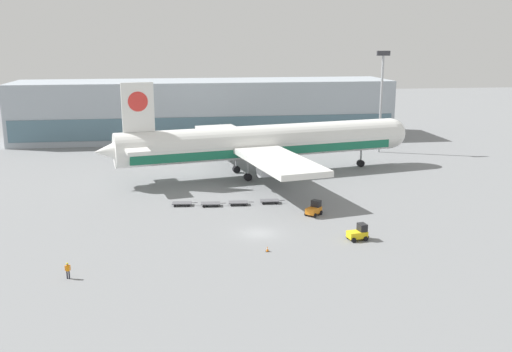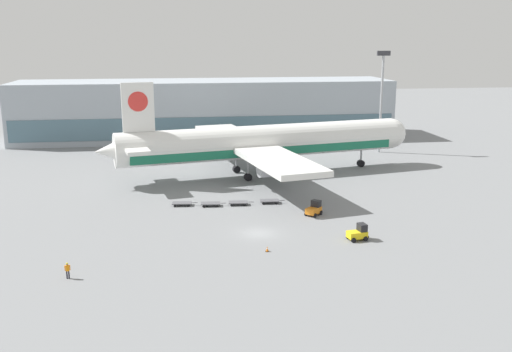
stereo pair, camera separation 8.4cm
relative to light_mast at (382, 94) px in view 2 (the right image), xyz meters
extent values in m
plane|color=slate|center=(-33.42, -48.42, -12.49)|extent=(400.00, 400.00, 0.00)
cube|color=#9EA8B2|center=(-35.78, 23.95, -5.49)|extent=(90.00, 18.00, 14.00)
cube|color=slate|center=(-35.78, 14.85, -8.64)|extent=(88.20, 0.20, 4.90)
cylinder|color=#9EA0A5|center=(0.00, 0.00, -2.30)|extent=(0.50, 0.50, 20.38)
cube|color=#333338|center=(0.00, 0.00, 8.39)|extent=(2.80, 0.50, 1.00)
cylinder|color=white|center=(-27.82, -17.33, -6.39)|extent=(52.10, 16.19, 5.80)
cube|color=#196B4C|center=(-27.82, -17.33, -7.70)|extent=(48.00, 15.23, 1.45)
sphere|color=white|center=(-2.35, -12.07, -6.39)|extent=(5.68, 5.68, 5.68)
cone|color=white|center=(-53.28, -22.58, -6.39)|extent=(7.36, 6.69, 5.51)
cube|color=white|center=(-49.20, -21.74, 0.51)|extent=(5.18, 1.48, 8.00)
cylinder|color=red|center=(-49.20, -21.74, 1.47)|extent=(3.25, 1.19, 3.20)
cube|color=white|center=(-50.22, -21.95, -5.81)|extent=(6.15, 13.46, 0.50)
cube|color=white|center=(-30.36, -17.85, -7.12)|extent=(17.53, 48.63, 0.90)
cylinder|color=#9EA0A5|center=(-28.32, -27.73, -8.92)|extent=(4.68, 3.59, 2.80)
cylinder|color=#9EA0A5|center=(-32.40, -7.98, -8.92)|extent=(4.68, 3.59, 2.80)
cylinder|color=#9EA0A5|center=(-8.46, -13.34, -9.84)|extent=(0.36, 0.36, 4.00)
cylinder|color=black|center=(-8.46, -13.34, -11.84)|extent=(1.46, 1.14, 1.30)
cylinder|color=#9EA0A5|center=(-31.24, -21.30, -9.84)|extent=(0.36, 0.36, 4.00)
cylinder|color=black|center=(-31.24, -21.30, -11.84)|extent=(1.46, 1.14, 1.30)
cylinder|color=#9EA0A5|center=(-32.54, -15.04, -9.84)|extent=(0.36, 0.36, 4.00)
cylinder|color=black|center=(-32.54, -15.04, -11.84)|extent=(1.46, 1.14, 1.30)
cube|color=orange|center=(-24.80, -42.11, -11.79)|extent=(2.61, 2.62, 0.80)
cube|color=black|center=(-24.35, -41.64, -10.94)|extent=(1.52, 1.51, 0.90)
cube|color=black|center=(-23.94, -41.23, -12.07)|extent=(1.01, 1.00, 0.24)
cylinder|color=black|center=(-24.74, -41.04, -12.19)|extent=(0.59, 0.60, 0.60)
cylinder|color=black|center=(-23.74, -42.02, -12.19)|extent=(0.59, 0.60, 0.60)
cylinder|color=black|center=(-25.87, -42.19, -12.19)|extent=(0.59, 0.60, 0.60)
cylinder|color=black|center=(-24.86, -43.17, -12.19)|extent=(0.59, 0.60, 0.60)
cube|color=yellow|center=(-21.97, -52.59, -11.79)|extent=(2.50, 1.76, 0.80)
cube|color=black|center=(-21.33, -52.48, -10.94)|extent=(1.09, 1.37, 0.90)
cube|color=black|center=(-20.76, -52.38, -12.07)|extent=(0.36, 1.27, 0.24)
cylinder|color=black|center=(-21.29, -51.76, -12.19)|extent=(0.63, 0.33, 0.60)
cylinder|color=black|center=(-21.07, -53.14, -12.19)|extent=(0.63, 0.33, 0.60)
cylinder|color=black|center=(-22.88, -52.03, -12.19)|extent=(0.63, 0.33, 0.60)
cylinder|color=black|center=(-22.65, -53.41, -12.19)|extent=(0.63, 0.33, 0.60)
cube|color=#56565B|center=(-42.78, -34.81, -12.07)|extent=(2.92, 1.73, 0.12)
cube|color=#56565B|center=(-40.93, -34.96, -12.07)|extent=(0.90, 0.15, 0.08)
cylinder|color=black|center=(-41.75, -34.25, -12.31)|extent=(0.37, 0.17, 0.36)
cylinder|color=black|center=(-41.85, -35.52, -12.31)|extent=(0.37, 0.17, 0.36)
cylinder|color=black|center=(-43.70, -34.09, -12.31)|extent=(0.37, 0.17, 0.36)
cylinder|color=black|center=(-43.81, -35.36, -12.31)|extent=(0.37, 0.17, 0.36)
cube|color=#56565B|center=(-38.65, -35.63, -12.07)|extent=(2.92, 1.73, 0.12)
cube|color=#56565B|center=(-36.80, -35.79, -12.07)|extent=(0.90, 0.15, 0.08)
cylinder|color=black|center=(-37.62, -35.08, -12.31)|extent=(0.37, 0.17, 0.36)
cylinder|color=black|center=(-37.72, -36.35, -12.31)|extent=(0.37, 0.17, 0.36)
cylinder|color=black|center=(-39.57, -34.91, -12.31)|extent=(0.37, 0.17, 0.36)
cylinder|color=black|center=(-39.68, -36.18, -12.31)|extent=(0.37, 0.17, 0.36)
cube|color=#56565B|center=(-34.56, -35.64, -12.07)|extent=(2.92, 1.73, 0.12)
cube|color=#56565B|center=(-32.72, -35.79, -12.07)|extent=(0.90, 0.15, 0.08)
cylinder|color=black|center=(-33.53, -35.09, -12.31)|extent=(0.37, 0.17, 0.36)
cylinder|color=black|center=(-33.64, -36.36, -12.31)|extent=(0.37, 0.17, 0.36)
cylinder|color=black|center=(-35.49, -34.92, -12.31)|extent=(0.37, 0.17, 0.36)
cylinder|color=black|center=(-35.59, -36.19, -12.31)|extent=(0.37, 0.17, 0.36)
cube|color=#56565B|center=(-29.85, -35.41, -12.07)|extent=(2.92, 1.73, 0.12)
cube|color=#56565B|center=(-28.01, -35.57, -12.07)|extent=(0.90, 0.15, 0.08)
cylinder|color=black|center=(-28.82, -34.86, -12.31)|extent=(0.37, 0.17, 0.36)
cylinder|color=black|center=(-28.93, -36.13, -12.31)|extent=(0.37, 0.17, 0.36)
cylinder|color=black|center=(-30.77, -34.70, -12.31)|extent=(0.37, 0.17, 0.36)
cylinder|color=black|center=(-30.88, -35.97, -12.31)|extent=(0.37, 0.17, 0.36)
cylinder|color=black|center=(-54.83, -59.45, -12.08)|extent=(0.14, 0.14, 0.83)
cylinder|color=black|center=(-54.63, -59.41, -12.08)|extent=(0.14, 0.14, 0.83)
cube|color=orange|center=(-54.73, -59.43, -11.35)|extent=(0.39, 0.28, 0.62)
cylinder|color=orange|center=(-54.97, -59.47, -11.32)|extent=(0.09, 0.09, 0.56)
cylinder|color=orange|center=(-54.49, -59.39, -11.32)|extent=(0.09, 0.09, 0.56)
sphere|color=#846047|center=(-54.73, -59.43, -10.93)|extent=(0.22, 0.22, 0.22)
sphere|color=yellow|center=(-54.73, -59.43, -10.87)|extent=(0.21, 0.21, 0.21)
cube|color=black|center=(-33.39, -54.85, -12.47)|extent=(0.40, 0.40, 0.04)
cone|color=orange|center=(-33.39, -54.85, -12.16)|extent=(0.32, 0.32, 0.59)
cylinder|color=white|center=(-33.39, -54.85, -12.13)|extent=(0.19, 0.19, 0.08)
camera|label=1|loc=(-43.56, -115.64, 11.33)|focal=40.00mm
camera|label=2|loc=(-43.47, -115.65, 11.33)|focal=40.00mm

